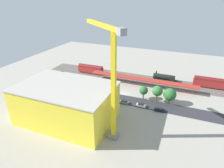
% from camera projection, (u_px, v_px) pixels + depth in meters
% --- Properties ---
extents(ground_plane, '(185.74, 185.74, 0.00)m').
position_uv_depth(ground_plane, '(124.00, 94.00, 100.92)').
color(ground_plane, '#9E998C').
rests_on(ground_plane, ground).
extents(rail_bed, '(116.18, 14.83, 0.01)m').
position_uv_depth(rail_bed, '(135.00, 78.00, 119.37)').
color(rail_bed, '#5B544C').
rests_on(rail_bed, ground).
extents(street_asphalt, '(116.14, 9.76, 0.01)m').
position_uv_depth(street_asphalt, '(120.00, 99.00, 96.10)').
color(street_asphalt, '#2D2D33').
rests_on(street_asphalt, ground).
extents(track_rails, '(116.09, 8.39, 0.12)m').
position_uv_depth(track_rails, '(135.00, 78.00, 119.29)').
color(track_rails, '#9E9EA8').
rests_on(track_rails, ground).
extents(platform_canopy_near, '(60.36, 4.91, 4.30)m').
position_uv_depth(platform_canopy_near, '(142.00, 79.00, 108.07)').
color(platform_canopy_near, '#A82D23').
rests_on(platform_canopy_near, ground).
extents(locomotive, '(14.01, 3.21, 5.39)m').
position_uv_depth(locomotive, '(165.00, 78.00, 115.14)').
color(locomotive, black).
rests_on(locomotive, ground).
extents(passenger_coach, '(17.33, 3.13, 6.10)m').
position_uv_depth(passenger_coach, '(210.00, 82.00, 106.28)').
color(passenger_coach, black).
rests_on(passenger_coach, ground).
extents(freight_coach_far, '(17.09, 3.11, 5.81)m').
position_uv_depth(freight_coach_far, '(91.00, 69.00, 125.63)').
color(freight_coach_far, black).
rests_on(freight_coach_far, ground).
extents(parked_car_0, '(4.59, 1.99, 1.67)m').
position_uv_depth(parked_car_0, '(159.00, 110.00, 85.66)').
color(parked_car_0, black).
rests_on(parked_car_0, ground).
extents(parked_car_1, '(4.33, 1.81, 1.86)m').
position_uv_depth(parked_car_1, '(141.00, 105.00, 88.97)').
color(parked_car_1, black).
rests_on(parked_car_1, ground).
extents(parked_car_2, '(4.62, 1.92, 1.81)m').
position_uv_depth(parked_car_2, '(124.00, 102.00, 91.64)').
color(parked_car_2, black).
rests_on(parked_car_2, ground).
extents(parked_car_3, '(4.43, 1.90, 1.78)m').
position_uv_depth(parked_car_3, '(106.00, 98.00, 94.74)').
color(parked_car_3, black).
rests_on(parked_car_3, ground).
extents(parked_car_4, '(4.29, 1.95, 1.70)m').
position_uv_depth(parked_car_4, '(92.00, 95.00, 97.59)').
color(parked_car_4, black).
rests_on(parked_car_4, ground).
extents(parked_car_5, '(4.63, 2.03, 1.71)m').
position_uv_depth(parked_car_5, '(79.00, 92.00, 101.00)').
color(parked_car_5, black).
rests_on(parked_car_5, ground).
extents(parked_car_6, '(4.25, 2.09, 1.83)m').
position_uv_depth(parked_car_6, '(65.00, 89.00, 103.63)').
color(parked_car_6, black).
rests_on(parked_car_6, ground).
extents(construction_building, '(37.05, 24.11, 14.80)m').
position_uv_depth(construction_building, '(66.00, 103.00, 77.66)').
color(construction_building, yellow).
rests_on(construction_building, ground).
extents(construction_roof_slab, '(37.66, 24.71, 0.40)m').
position_uv_depth(construction_roof_slab, '(64.00, 86.00, 74.44)').
color(construction_roof_slab, '#ADA89E').
rests_on(construction_roof_slab, construction_building).
extents(tower_crane, '(20.96, 18.79, 39.34)m').
position_uv_depth(tower_crane, '(111.00, 76.00, 62.46)').
color(tower_crane, gray).
rests_on(tower_crane, ground).
extents(box_truck_0, '(8.57, 2.85, 3.36)m').
position_uv_depth(box_truck_0, '(84.00, 94.00, 96.78)').
color(box_truck_0, black).
rests_on(box_truck_0, ground).
extents(box_truck_1, '(9.42, 2.84, 3.62)m').
position_uv_depth(box_truck_1, '(93.00, 99.00, 92.34)').
color(box_truck_1, black).
rests_on(box_truck_1, ground).
extents(street_tree_0, '(5.29, 5.29, 7.14)m').
position_uv_depth(street_tree_0, '(61.00, 75.00, 112.24)').
color(street_tree_0, brown).
rests_on(street_tree_0, ground).
extents(street_tree_1, '(4.22, 4.22, 6.80)m').
position_uv_depth(street_tree_1, '(144.00, 90.00, 94.07)').
color(street_tree_1, brown).
rests_on(street_tree_1, ground).
extents(street_tree_2, '(5.01, 5.01, 8.25)m').
position_uv_depth(street_tree_2, '(157.00, 91.00, 91.21)').
color(street_tree_2, brown).
rests_on(street_tree_2, ground).
extents(street_tree_3, '(5.90, 5.90, 7.86)m').
position_uv_depth(street_tree_3, '(170.00, 94.00, 89.86)').
color(street_tree_3, brown).
rests_on(street_tree_3, ground).
extents(traffic_light, '(0.50, 0.36, 6.82)m').
position_uv_depth(traffic_light, '(90.00, 81.00, 104.35)').
color(traffic_light, '#333333').
rests_on(traffic_light, ground).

